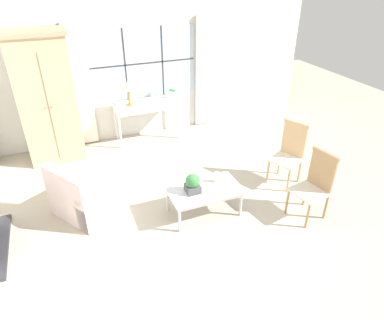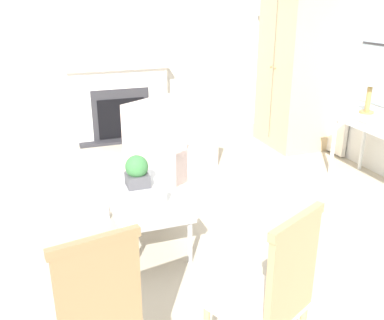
{
  "view_description": "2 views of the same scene",
  "coord_description": "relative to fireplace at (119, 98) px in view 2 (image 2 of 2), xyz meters",
  "views": [
    {
      "loc": [
        -1.66,
        -3.66,
        3.25
      ],
      "look_at": [
        -0.11,
        0.2,
        0.82
      ],
      "focal_mm": 32.0,
      "sensor_mm": 36.0,
      "label": 1
    },
    {
      "loc": [
        3.24,
        -0.73,
        2.0
      ],
      "look_at": [
        -0.14,
        0.48,
        0.63
      ],
      "focal_mm": 40.0,
      "sensor_mm": 36.0,
      "label": 2
    }
  ],
  "objects": [
    {
      "name": "accent_chair_wooden",
      "position": [
        4.36,
        -0.94,
        -0.08
      ],
      "size": [
        0.51,
        0.51,
        1.01
      ],
      "color": "beige",
      "rests_on": "ground_plane"
    },
    {
      "name": "table_lamp",
      "position": [
        2.48,
        2.29,
        0.55
      ],
      "size": [
        0.25,
        0.25,
        0.5
      ],
      "color": "#9E7F47",
      "rests_on": "console_table"
    },
    {
      "name": "coffee_table",
      "position": [
        2.91,
        -0.35,
        -0.24
      ],
      "size": [
        1.05,
        0.6,
        0.44
      ],
      "color": "#BCBCC1",
      "rests_on": "ground_plane"
    },
    {
      "name": "armchair_upholstered",
      "position": [
        1.35,
        0.34,
        -0.36
      ],
      "size": [
        1.16,
        1.16,
        0.82
      ],
      "color": "beige",
      "rests_on": "ground_plane"
    },
    {
      "name": "wall_left",
      "position": [
        -0.12,
        0.26,
        0.77
      ],
      "size": [
        0.06,
        7.2,
        2.8
      ],
      "primitive_type": "cube",
      "color": "silver",
      "rests_on": "ground_plane"
    },
    {
      "name": "fireplace",
      "position": [
        0.0,
        0.0,
        0.0
      ],
      "size": [
        0.34,
        1.49,
        1.88
      ],
      "color": "#2D2D33",
      "rests_on": "ground_plane"
    },
    {
      "name": "ground_plane",
      "position": [
        2.91,
        -0.34,
        -0.63
      ],
      "size": [
        14.0,
        14.0,
        0.0
      ],
      "primitive_type": "plane",
      "color": "#B2A893"
    },
    {
      "name": "side_chair_wooden",
      "position": [
        4.56,
        -0.05,
        -0.06
      ],
      "size": [
        0.59,
        0.59,
        1.04
      ],
      "color": "beige",
      "rests_on": "ground_plane"
    },
    {
      "name": "pillar_candle",
      "position": [
        3.15,
        -0.26,
        -0.12
      ],
      "size": [
        0.12,
        0.12,
        0.16
      ],
      "color": "silver",
      "rests_on": "coffee_table"
    },
    {
      "name": "potted_plant_small",
      "position": [
        2.72,
        -0.36,
        -0.05
      ],
      "size": [
        0.2,
        0.2,
        0.28
      ],
      "color": "#4C4C51",
      "rests_on": "coffee_table"
    },
    {
      "name": "armoire",
      "position": [
        1.03,
        2.27,
        0.52
      ],
      "size": [
        1.02,
        0.74,
        2.3
      ],
      "color": "tan",
      "rests_on": "ground_plane"
    }
  ]
}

